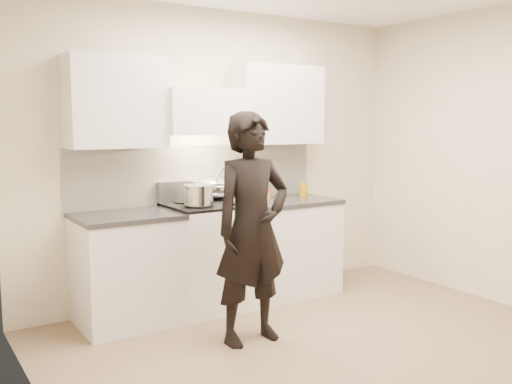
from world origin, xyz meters
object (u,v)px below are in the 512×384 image
(counter_right, at_px, (286,246))
(person, at_px, (252,228))
(wok, at_px, (215,187))
(utensil_crock, at_px, (249,188))
(stove, at_px, (211,255))

(counter_right, relative_size, person, 0.53)
(wok, height_order, utensil_crock, wok)
(wok, bearing_deg, stove, -131.12)
(utensil_crock, height_order, person, person)
(stove, height_order, counter_right, stove)
(counter_right, distance_m, person, 1.35)
(wok, relative_size, utensil_crock, 1.40)
(stove, bearing_deg, counter_right, 0.00)
(utensil_crock, bearing_deg, counter_right, -25.89)
(wok, distance_m, person, 1.07)
(wok, xyz_separation_m, person, (-0.24, -1.02, -0.20))
(wok, bearing_deg, counter_right, -11.59)
(wok, distance_m, utensil_crock, 0.38)
(stove, relative_size, wok, 1.86)
(counter_right, height_order, utensil_crock, utensil_crock)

